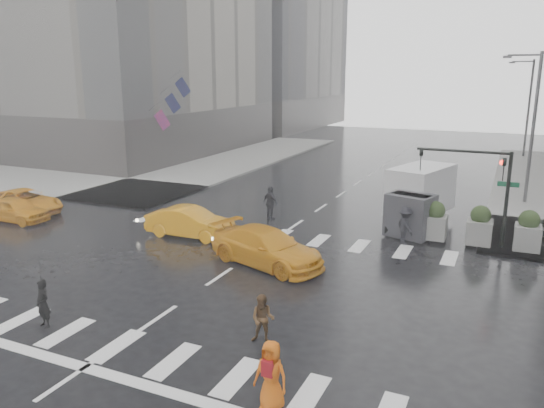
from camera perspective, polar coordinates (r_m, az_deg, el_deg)
The scene contains 20 objects.
ground at distance 21.16m, azimuth -5.66°, elevation -7.77°, with size 120.00×120.00×0.00m, color black.
sidewalk_nw at distance 46.00m, azimuth -15.86°, elevation 3.74°, with size 35.00×35.00×0.15m, color gray.
road_markings at distance 21.16m, azimuth -5.67°, elevation -7.75°, with size 18.00×48.00×0.01m, color silver, non-canonical shape.
traffic_signal_pole at distance 25.38m, azimuth 21.88°, elevation 2.52°, with size 4.45×0.42×4.50m.
street_lamp_near at distance 35.06m, azimuth 26.12°, elevation 7.87°, with size 2.15×0.22×9.00m.
street_lamp_far at distance 55.02m, azimuth 25.79°, elevation 9.62°, with size 2.15×0.22×9.00m.
planter_west at distance 26.22m, azimuth 17.09°, elevation -1.77°, with size 1.10×1.10×1.80m.
planter_mid at distance 26.06m, azimuth 21.45°, elevation -2.22°, with size 1.10×1.10×1.80m.
planter_east at distance 26.06m, azimuth 25.82°, elevation -2.66°, with size 1.10×1.10×1.80m.
flag_cluster at distance 43.47m, azimuth -10.95°, elevation 10.85°, with size 2.87×3.06×4.69m.
pedestrian_black at distance 18.03m, azimuth -23.67°, elevation -7.26°, with size 1.13×1.15×2.43m.
pedestrian_brown at distance 15.99m, azimuth -0.99°, elevation -12.26°, with size 0.72×0.56×1.49m, color #4B331B.
pedestrian_orange at distance 13.13m, azimuth -0.11°, elevation -17.93°, with size 0.87×0.58×1.73m.
pedestrian_far_a at distance 28.81m, azimuth -0.16°, elevation 0.09°, with size 1.06×0.65×1.81m, color black.
pedestrian_far_b at distance 25.41m, azimuth 14.13°, elevation -2.31°, with size 1.14×0.63×1.76m, color black.
taxi_front at distance 31.62m, azimuth -25.88°, elevation -0.53°, with size 1.57×3.91×1.33m, color orange.
taxi_mid at distance 26.09m, azimuth -8.79°, elevation -1.97°, with size 1.53×4.39×1.45m, color orange.
taxi_rear at distance 22.07m, azimuth -0.59°, elevation -4.66°, with size 2.14×4.64×1.52m, color orange.
taxi_far at distance 33.32m, azimuth -25.02°, elevation 0.25°, with size 2.22×4.26×1.34m, color orange.
box_truck at distance 28.29m, azimuth 15.45°, elevation 0.82°, with size 2.15×5.74×3.05m.
Camera 1 is at (10.01, -16.94, 7.81)m, focal length 35.00 mm.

